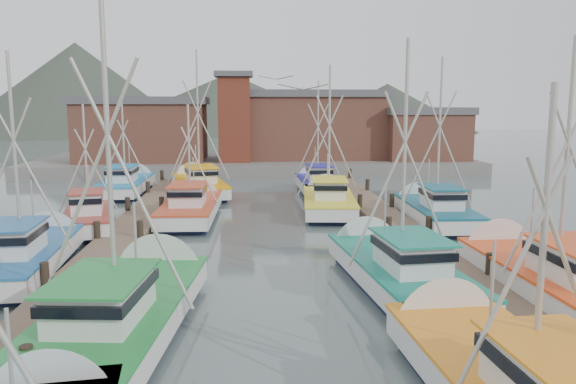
{
  "coord_description": "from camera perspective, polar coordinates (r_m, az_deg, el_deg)",
  "views": [
    {
      "loc": [
        -0.97,
        -21.46,
        6.6
      ],
      "look_at": [
        0.99,
        4.3,
        2.6
      ],
      "focal_mm": 35.0,
      "sensor_mm": 36.0,
      "label": 1
    }
  ],
  "objects": [
    {
      "name": "ground",
      "position": [
        22.47,
        -1.69,
        -8.28
      ],
      "size": [
        260.0,
        260.0,
        0.0
      ],
      "primitive_type": "plane",
      "color": "#526262",
      "rests_on": "ground"
    },
    {
      "name": "dock_left",
      "position": [
        26.97,
        -17.2,
        -5.3
      ],
      "size": [
        2.3,
        46.0,
        1.5
      ],
      "color": "brown",
      "rests_on": "ground"
    },
    {
      "name": "dock_right",
      "position": [
        27.47,
        12.7,
        -4.86
      ],
      "size": [
        2.3,
        46.0,
        1.5
      ],
      "color": "brown",
      "rests_on": "ground"
    },
    {
      "name": "quay",
      "position": [
        58.77,
        -3.38,
        2.93
      ],
      "size": [
        44.0,
        16.0,
        1.2
      ],
      "primitive_type": "cube",
      "color": "slate",
      "rests_on": "ground"
    },
    {
      "name": "shed_left",
      "position": [
        57.39,
        -14.5,
        6.26
      ],
      "size": [
        12.72,
        8.48,
        6.2
      ],
      "color": "brown",
      "rests_on": "quay"
    },
    {
      "name": "shed_center",
      "position": [
        58.9,
        2.47,
        6.93
      ],
      "size": [
        14.84,
        9.54,
        6.9
      ],
      "color": "brown",
      "rests_on": "quay"
    },
    {
      "name": "shed_right",
      "position": [
        58.36,
        13.66,
        5.84
      ],
      "size": [
        8.48,
        6.36,
        5.2
      ],
      "color": "brown",
      "rests_on": "quay"
    },
    {
      "name": "lookout_tower",
      "position": [
        54.48,
        -5.48,
        7.66
      ],
      "size": [
        3.6,
        3.6,
        8.5
      ],
      "color": "maroon",
      "rests_on": "quay"
    },
    {
      "name": "distant_hills",
      "position": [
        144.68,
        -9.07,
        6.08
      ],
      "size": [
        175.0,
        140.0,
        42.0
      ],
      "color": "#3E473B",
      "rests_on": "ground"
    },
    {
      "name": "boat_4",
      "position": [
        17.4,
        -16.13,
        -11.41
      ],
      "size": [
        4.38,
        10.76,
        10.8
      ],
      "rotation": [
        0.0,
        0.0,
        -0.11
      ],
      "color": "#101836",
      "rests_on": "ground"
    },
    {
      "name": "boat_5",
      "position": [
        21.17,
        10.66,
        -7.58
      ],
      "size": [
        3.9,
        9.83,
        9.68
      ],
      "rotation": [
        0.0,
        0.0,
        0.09
      ],
      "color": "#101836",
      "rests_on": "ground"
    },
    {
      "name": "boat_6",
      "position": [
        24.95,
        -24.89,
        -5.74
      ],
      "size": [
        3.84,
        9.24,
        9.37
      ],
      "rotation": [
        0.0,
        0.0,
        0.06
      ],
      "color": "#101836",
      "rests_on": "ground"
    },
    {
      "name": "boat_7",
      "position": [
        21.92,
        24.63,
        -7.68
      ],
      "size": [
        4.0,
        9.91,
        9.71
      ],
      "rotation": [
        0.0,
        0.0,
        0.02
      ],
      "color": "#101836",
      "rests_on": "ground"
    },
    {
      "name": "boat_8",
      "position": [
        33.47,
        -9.71,
        -1.52
      ],
      "size": [
        3.22,
        9.39,
        7.47
      ],
      "rotation": [
        0.0,
        0.0,
        -0.03
      ],
      "color": "#101836",
      "rests_on": "ground"
    },
    {
      "name": "boat_9",
      "position": [
        35.48,
        4.09,
        -0.82
      ],
      "size": [
        3.95,
        9.79,
        9.84
      ],
      "rotation": [
        0.0,
        0.0,
        -0.1
      ],
      "color": "#101836",
      "rests_on": "ground"
    },
    {
      "name": "boat_10",
      "position": [
        32.09,
        -19.5,
        -2.35
      ],
      "size": [
        3.87,
        8.1,
        7.24
      ],
      "rotation": [
        0.0,
        0.0,
        0.21
      ],
      "color": "#101836",
      "rests_on": "ground"
    },
    {
      "name": "boat_11",
      "position": [
        33.04,
        14.46,
        -1.79
      ],
      "size": [
        4.0,
        9.05,
        9.95
      ],
      "rotation": [
        0.0,
        0.0,
        -0.03
      ],
      "color": "#101836",
      "rests_on": "ground"
    },
    {
      "name": "boat_12",
      "position": [
        42.84,
        -9.11,
        0.76
      ],
      "size": [
        5.1,
        10.53,
        11.5
      ],
      "rotation": [
        0.0,
        0.0,
        0.21
      ],
      "color": "#101836",
      "rests_on": "ground"
    },
    {
      "name": "boat_13",
      "position": [
        42.86,
        2.91,
        0.85
      ],
      "size": [
        3.61,
        8.52,
        9.07
      ],
      "rotation": [
        0.0,
        0.0,
        0.01
      ],
      "color": "#101836",
      "rests_on": "ground"
    },
    {
      "name": "boat_14",
      "position": [
        44.31,
        -15.99,
        0.78
      ],
      "size": [
        3.3,
        9.46,
        7.7
      ],
      "rotation": [
        0.0,
        0.0,
        -0.0
      ],
      "color": "#101836",
      "rests_on": "ground"
    },
    {
      "name": "gull_near",
      "position": [
        17.4,
        1.57,
        10.53
      ],
      "size": [
        1.55,
        0.64,
        0.24
      ],
      "rotation": [
        0.0,
        0.0,
        -0.17
      ],
      "color": "gray",
      "rests_on": "ground"
    },
    {
      "name": "gull_far",
      "position": [
        25.52,
        -1.23,
        11.49
      ],
      "size": [
        1.55,
        0.65,
        0.24
      ],
      "rotation": [
        0.0,
        0.0,
        -0.22
      ],
      "color": "gray",
      "rests_on": "ground"
    }
  ]
}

